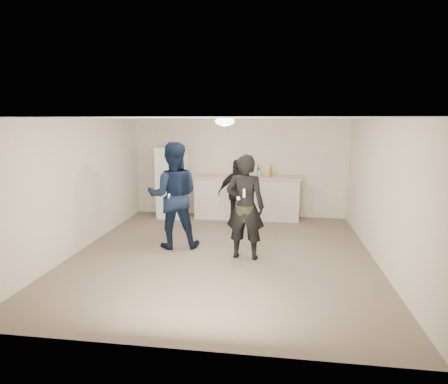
# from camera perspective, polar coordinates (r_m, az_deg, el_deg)

# --- Properties ---
(floor) EXTENTS (6.00, 6.00, 0.00)m
(floor) POSITION_cam_1_polar(r_m,az_deg,el_deg) (7.11, -0.23, -9.45)
(floor) COLOR #6B5B4C
(floor) RESTS_ON ground
(ceiling) EXTENTS (6.00, 6.00, 0.00)m
(ceiling) POSITION_cam_1_polar(r_m,az_deg,el_deg) (6.66, -0.24, 11.15)
(ceiling) COLOR silver
(ceiling) RESTS_ON wall_back
(wall_back) EXTENTS (6.00, 0.00, 6.00)m
(wall_back) POSITION_cam_1_polar(r_m,az_deg,el_deg) (9.72, 2.28, 3.65)
(wall_back) COLOR beige
(wall_back) RESTS_ON floor
(wall_front) EXTENTS (6.00, 0.00, 6.00)m
(wall_front) POSITION_cam_1_polar(r_m,az_deg,el_deg) (3.91, -6.54, -7.31)
(wall_front) COLOR beige
(wall_front) RESTS_ON floor
(wall_left) EXTENTS (0.00, 6.00, 6.00)m
(wall_left) POSITION_cam_1_polar(r_m,az_deg,el_deg) (7.66, -21.06, 0.99)
(wall_left) COLOR beige
(wall_left) RESTS_ON floor
(wall_right) EXTENTS (0.00, 6.00, 6.00)m
(wall_right) POSITION_cam_1_polar(r_m,az_deg,el_deg) (6.95, 22.84, -0.09)
(wall_right) COLOR beige
(wall_right) RESTS_ON floor
(counter) EXTENTS (2.60, 0.56, 1.05)m
(counter) POSITION_cam_1_polar(r_m,az_deg,el_deg) (9.49, 3.46, -0.97)
(counter) COLOR beige
(counter) RESTS_ON floor
(counter_top) EXTENTS (2.68, 0.64, 0.04)m
(counter_top) POSITION_cam_1_polar(r_m,az_deg,el_deg) (9.40, 3.50, 2.29)
(counter_top) COLOR beige
(counter_top) RESTS_ON counter
(fridge) EXTENTS (0.70, 0.70, 1.80)m
(fridge) POSITION_cam_1_polar(r_m,az_deg,el_deg) (9.69, -7.84, 1.45)
(fridge) COLOR white
(fridge) RESTS_ON floor
(fridge_handle) EXTENTS (0.02, 0.02, 0.60)m
(fridge_handle) POSITION_cam_1_polar(r_m,az_deg,el_deg) (9.20, -6.85, 3.50)
(fridge_handle) COLOR silver
(fridge_handle) RESTS_ON fridge
(ceiling_dome) EXTENTS (0.36, 0.36, 0.16)m
(ceiling_dome) POSITION_cam_1_polar(r_m,az_deg,el_deg) (6.96, 0.12, 10.72)
(ceiling_dome) COLOR white
(ceiling_dome) RESTS_ON ceiling
(shaker) EXTENTS (0.08, 0.08, 0.17)m
(shaker) POSITION_cam_1_polar(r_m,az_deg,el_deg) (9.33, 1.67, 2.90)
(shaker) COLOR silver
(shaker) RESTS_ON counter_top
(man) EXTENTS (1.15, 0.98, 2.06)m
(man) POSITION_cam_1_polar(r_m,az_deg,el_deg) (7.32, -7.72, -0.55)
(man) COLOR #0E203D
(man) RESTS_ON floor
(woman) EXTENTS (0.73, 0.52, 1.90)m
(woman) POSITION_cam_1_polar(r_m,az_deg,el_deg) (6.67, 3.24, -2.29)
(woman) COLOR black
(woman) RESTS_ON floor
(camo_shorts) EXTENTS (0.34, 0.34, 0.28)m
(camo_shorts) POSITION_cam_1_polar(r_m,az_deg,el_deg) (6.70, 3.23, -3.12)
(camo_shorts) COLOR #2C3919
(camo_shorts) RESTS_ON woman
(spectator) EXTENTS (0.98, 0.52, 1.58)m
(spectator) POSITION_cam_1_polar(r_m,az_deg,el_deg) (8.77, 2.12, -0.17)
(spectator) COLOR black
(spectator) RESTS_ON floor
(remote_man) EXTENTS (0.04, 0.04, 0.15)m
(remote_man) POSITION_cam_1_polar(r_m,az_deg,el_deg) (7.05, -8.34, -0.85)
(remote_man) COLOR white
(remote_man) RESTS_ON man
(nunchuk_man) EXTENTS (0.07, 0.07, 0.07)m
(nunchuk_man) POSITION_cam_1_polar(r_m,az_deg,el_deg) (7.06, -7.32, -1.38)
(nunchuk_man) COLOR silver
(nunchuk_man) RESTS_ON man
(remote_woman) EXTENTS (0.04, 0.04, 0.15)m
(remote_woman) POSITION_cam_1_polar(r_m,az_deg,el_deg) (6.37, 3.08, -0.17)
(remote_woman) COLOR white
(remote_woman) RESTS_ON woman
(nunchuk_woman) EXTENTS (0.07, 0.07, 0.07)m
(nunchuk_woman) POSITION_cam_1_polar(r_m,az_deg,el_deg) (6.42, 2.21, -0.97)
(nunchuk_woman) COLOR white
(nunchuk_woman) RESTS_ON woman
(bottle_cluster) EXTENTS (0.99, 0.10, 0.24)m
(bottle_cluster) POSITION_cam_1_polar(r_m,az_deg,el_deg) (9.32, 4.82, 3.00)
(bottle_cluster) COLOR #926015
(bottle_cluster) RESTS_ON counter_top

